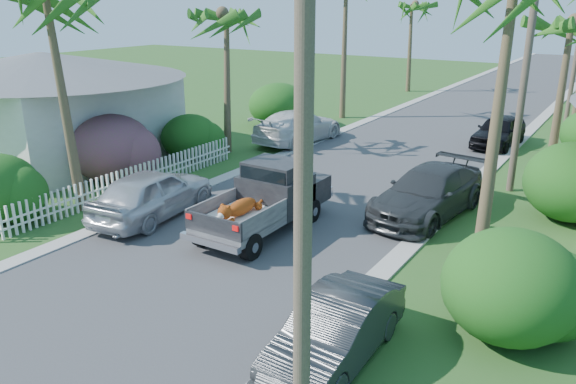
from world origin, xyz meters
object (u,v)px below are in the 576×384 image
Objects in this scene: parked_car_ln at (152,194)px; palm_l_b at (225,14)px; parked_car_rf at (499,131)px; house_left at (47,110)px; palm_l_d at (413,5)px; utility_pole_b at (526,64)px; palm_r_b at (572,23)px; parked_car_lf at (298,127)px; parked_car_rn at (335,331)px; pickup_truck at (270,196)px; utility_pole_a at (303,167)px; parked_car_rm at (428,193)px.

palm_l_b is (-3.20, 8.04, 5.34)m from parked_car_ln.
parked_car_rf is 0.48× the size of house_left.
utility_pole_b is at bearing -60.05° from palm_l_d.
palm_r_b is at bearing -139.33° from parked_car_ln.
house_left is at bearing -162.12° from utility_pole_b.
parked_car_lf is 0.71× the size of palm_l_d.
palm_l_b reaches higher than house_left.
palm_l_d is at bearing -91.08° from parked_car_ln.
parked_car_rn is 0.92× the size of parked_car_rf.
palm_r_b is at bearing -176.06° from parked_car_lf.
palm_l_b is 12.54m from utility_pole_b.
palm_r_b is (11.60, -0.25, 5.16)m from parked_car_lf.
palm_r_b is (13.10, -19.00, -0.49)m from palm_l_d.
palm_l_b reaches higher than pickup_truck.
utility_pole_a reaches higher than parked_car_rn.
parked_car_rf is 14.05m from palm_l_b.
palm_l_b is at bearing 66.25° from parked_car_lf.
palm_l_d is (-2.90, 30.04, 5.64)m from parked_car_ln.
parked_car_ln is 0.64× the size of palm_l_b.
pickup_truck is 0.94× the size of parked_car_lf.
parked_car_lf is 20.61m from utility_pole_a.
house_left is at bearing 51.09° from parked_car_lf.
pickup_truck is 9.81m from utility_pole_a.
parked_car_ln reaches higher than parked_car_lf.
palm_l_d reaches higher than parked_car_rm.
palm_l_d reaches higher than parked_car_rf.
palm_l_d is (-6.59, 28.72, 5.43)m from pickup_truck.
parked_car_rn is at bearing 104.80° from utility_pole_a.
palm_r_b is 21.51m from house_left.
parked_car_rm is at bearing 96.51° from parked_car_rn.
utility_pole_b is (0.00, 15.00, 0.00)m from utility_pole_a.
parked_car_rn is 36.10m from palm_l_d.
utility_pole_a is at bearing -93.37° from palm_r_b.
palm_l_b is 22.00m from palm_l_d.
parked_car_rn is 18.02m from parked_car_lf.
palm_l_d is at bearing 107.74° from parked_car_rn.
utility_pole_a is at bearing -73.51° from parked_car_rm.
parked_car_rf is at bearing 93.02° from parked_car_rn.
palm_l_d is 28.11m from house_left.
palm_l_b reaches higher than parked_car_rf.
house_left reaches higher than parked_car_rm.
pickup_truck is 1.08× the size of parked_car_ln.
utility_pole_a is at bearing 126.76° from parked_car_lf.
parked_car_rn is 17.52m from palm_l_b.
palm_l_b is (-1.80, -3.25, 5.36)m from parked_car_lf.
parked_car_ln is 15.89m from palm_r_b.
parked_car_rn is 8.66m from parked_car_rm.
pickup_truck reaches higher than parked_car_rn.
utility_pole_b is (12.10, -21.00, -1.84)m from palm_l_d.
utility_pole_a reaches higher than parked_car_lf.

